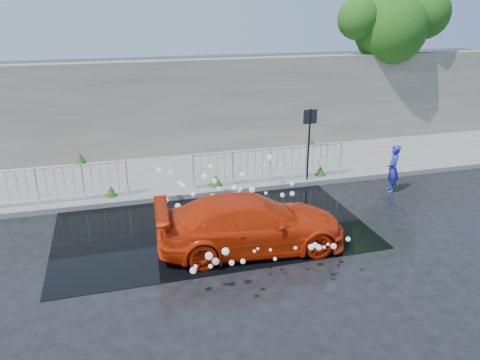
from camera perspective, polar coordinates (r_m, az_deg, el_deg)
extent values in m
plane|color=black|center=(11.65, -5.00, -7.81)|extent=(90.00, 90.00, 0.00)
cube|color=slate|center=(16.15, -8.43, 0.64)|extent=(30.00, 4.00, 0.15)
cube|color=slate|center=(14.29, -7.33, -1.97)|extent=(30.00, 0.25, 0.16)
cube|color=#646254|center=(17.76, -9.73, 8.53)|extent=(30.00, 0.60, 3.50)
cube|color=black|center=(12.60, -3.64, -5.42)|extent=(8.00, 5.00, 0.01)
cylinder|color=black|center=(15.11, 8.36, 3.95)|extent=(0.06, 0.06, 2.50)
cube|color=black|center=(14.86, 8.55, 7.64)|extent=(0.45, 0.04, 0.45)
cylinder|color=#332114|center=(21.98, 17.25, 11.80)|extent=(0.36, 0.36, 5.00)
sphere|color=#144510|center=(20.85, 17.89, 17.13)|extent=(2.92, 2.92, 2.92)
sphere|color=#144510|center=(21.68, 21.57, 18.41)|extent=(2.10, 2.10, 2.10)
sphere|color=#144510|center=(20.06, 14.23, 18.52)|extent=(1.65, 1.65, 1.65)
cylinder|color=silver|center=(14.28, -13.61, 0.26)|extent=(0.05, 0.05, 1.10)
cylinder|color=silver|center=(14.28, -23.82, 1.25)|extent=(5.00, 0.04, 0.04)
cylinder|color=silver|center=(14.60, -23.29, -2.27)|extent=(5.00, 0.04, 0.04)
cylinder|color=silver|center=(14.47, -5.70, 1.01)|extent=(0.05, 0.05, 1.10)
cylinder|color=silver|center=(16.04, 12.15, 2.63)|extent=(0.05, 0.05, 1.10)
cylinder|color=silver|center=(14.91, 3.73, 3.78)|extent=(5.00, 0.04, 0.04)
cylinder|color=silver|center=(15.21, 3.65, 0.35)|extent=(5.00, 0.04, 0.04)
cone|color=#134412|center=(14.46, -15.47, -1.28)|extent=(0.36, 0.36, 0.34)
cone|color=#134412|center=(14.77, -3.02, -0.02)|extent=(0.44, 0.44, 0.36)
cone|color=#134412|center=(15.90, 9.73, 1.17)|extent=(0.38, 0.38, 0.33)
cone|color=#134412|center=(17.80, -18.94, 2.54)|extent=(0.42, 0.42, 0.39)
cone|color=#134412|center=(19.42, 8.58, 4.69)|extent=(0.34, 0.34, 0.25)
sphere|color=white|center=(14.40, 3.64, 2.78)|extent=(0.16, 0.16, 0.16)
sphere|color=white|center=(12.05, -6.20, -4.84)|extent=(0.07, 0.07, 0.07)
sphere|color=white|center=(13.07, 5.19, -1.84)|extent=(0.13, 0.13, 0.13)
sphere|color=white|center=(13.14, -7.00, -0.59)|extent=(0.11, 0.11, 0.11)
sphere|color=white|center=(12.78, 6.85, -3.57)|extent=(0.06, 0.06, 0.06)
sphere|color=white|center=(13.29, 0.28, 0.68)|extent=(0.14, 0.14, 0.14)
sphere|color=white|center=(13.19, -7.43, -0.34)|extent=(0.11, 0.11, 0.11)
sphere|color=white|center=(12.64, 7.36, -4.05)|extent=(0.14, 0.14, 0.14)
sphere|color=white|center=(12.77, 3.17, -1.61)|extent=(0.09, 0.09, 0.09)
sphere|color=white|center=(13.72, -2.13, 0.71)|extent=(0.07, 0.07, 0.07)
sphere|color=white|center=(13.03, -6.89, -0.69)|extent=(0.13, 0.13, 0.13)
sphere|color=white|center=(11.76, -5.41, -6.85)|extent=(0.08, 0.08, 0.08)
sphere|color=white|center=(12.00, -5.04, -5.50)|extent=(0.17, 0.17, 0.17)
sphere|color=white|center=(12.05, 1.36, -5.55)|extent=(0.16, 0.16, 0.16)
sphere|color=white|center=(13.50, -9.82, 1.23)|extent=(0.15, 0.15, 0.15)
sphere|color=white|center=(14.01, 4.95, 1.85)|extent=(0.08, 0.08, 0.08)
sphere|color=white|center=(13.07, -7.06, -0.67)|extent=(0.10, 0.10, 0.10)
sphere|color=white|center=(12.76, -2.65, -1.02)|extent=(0.11, 0.11, 0.11)
sphere|color=white|center=(13.23, -4.43, 0.27)|extent=(0.13, 0.13, 0.13)
sphere|color=white|center=(13.04, 0.06, -1.14)|extent=(0.09, 0.09, 0.09)
sphere|color=white|center=(13.28, 6.34, -0.48)|extent=(0.12, 0.12, 0.12)
sphere|color=white|center=(13.16, -3.12, -0.12)|extent=(0.15, 0.15, 0.15)
sphere|color=white|center=(12.62, -5.73, -1.77)|extent=(0.12, 0.12, 0.12)
sphere|color=white|center=(12.99, 6.38, -1.66)|extent=(0.14, 0.14, 0.14)
sphere|color=white|center=(13.20, -4.36, 0.49)|extent=(0.16, 0.16, 0.16)
sphere|color=white|center=(13.05, 1.48, -1.18)|extent=(0.17, 0.17, 0.17)
sphere|color=white|center=(13.80, -3.63, 1.69)|extent=(0.13, 0.13, 0.13)
sphere|color=white|center=(13.84, 4.67, 0.79)|extent=(0.07, 0.07, 0.07)
sphere|color=white|center=(12.66, 4.88, -3.54)|extent=(0.11, 0.11, 0.11)
sphere|color=white|center=(12.47, 2.45, -4.88)|extent=(0.17, 0.17, 0.17)
sphere|color=white|center=(12.55, -9.07, -2.42)|extent=(0.17, 0.17, 0.17)
sphere|color=white|center=(12.76, -0.69, -0.98)|extent=(0.15, 0.15, 0.15)
sphere|color=white|center=(12.37, 0.52, -4.00)|extent=(0.17, 0.17, 0.17)
sphere|color=white|center=(12.87, -0.17, -1.44)|extent=(0.09, 0.09, 0.09)
sphere|color=white|center=(14.12, 3.12, 1.84)|extent=(0.09, 0.09, 0.09)
sphere|color=white|center=(12.66, -3.34, -2.00)|extent=(0.14, 0.14, 0.14)
sphere|color=white|center=(12.35, -7.59, -3.17)|extent=(0.16, 0.16, 0.16)
sphere|color=white|center=(12.36, -4.94, -2.74)|extent=(0.08, 0.08, 0.08)
sphere|color=white|center=(12.06, -6.95, -4.58)|extent=(0.10, 0.10, 0.10)
sphere|color=white|center=(13.50, -8.46, 0.99)|extent=(0.10, 0.10, 0.10)
sphere|color=white|center=(10.11, 2.18, -8.38)|extent=(0.06, 0.06, 0.06)
sphere|color=white|center=(9.19, 0.35, -9.89)|extent=(0.10, 0.10, 0.10)
sphere|color=white|center=(9.48, -5.74, -10.92)|extent=(0.14, 0.14, 0.14)
sphere|color=white|center=(10.64, 11.34, -7.91)|extent=(0.13, 0.13, 0.13)
sphere|color=white|center=(10.31, 4.28, -9.58)|extent=(0.08, 0.08, 0.08)
sphere|color=white|center=(10.41, 8.65, -8.08)|extent=(0.13, 0.13, 0.13)
sphere|color=white|center=(9.80, 9.58, -8.10)|extent=(0.12, 0.12, 0.12)
sphere|color=white|center=(10.02, 13.04, -7.03)|extent=(0.10, 0.10, 0.10)
sphere|color=white|center=(9.60, -3.62, -10.46)|extent=(0.09, 0.09, 0.09)
sphere|color=white|center=(9.85, 3.74, -8.50)|extent=(0.07, 0.07, 0.07)
sphere|color=white|center=(10.41, -2.99, -9.88)|extent=(0.16, 0.16, 0.16)
sphere|color=white|center=(10.37, -5.43, -10.45)|extent=(0.09, 0.09, 0.09)
sphere|color=white|center=(9.47, 9.13, -7.85)|extent=(0.11, 0.11, 0.11)
sphere|color=white|center=(10.34, 10.67, -7.72)|extent=(0.07, 0.07, 0.07)
sphere|color=white|center=(9.37, -1.78, -8.69)|extent=(0.16, 0.16, 0.16)
sphere|color=white|center=(8.85, -1.03, -10.06)|extent=(0.11, 0.11, 0.11)
sphere|color=white|center=(9.90, 10.21, -8.07)|extent=(0.07, 0.07, 0.07)
sphere|color=white|center=(10.07, 6.78, -8.23)|extent=(0.08, 0.08, 0.08)
sphere|color=white|center=(9.34, -3.81, -9.22)|extent=(0.16, 0.16, 0.16)
sphere|color=white|center=(9.79, 1.77, -8.67)|extent=(0.07, 0.07, 0.07)
imported|color=red|center=(11.15, 1.43, -5.33)|extent=(4.61, 2.16, 1.30)
imported|color=#202BA4|center=(15.27, 18.16, 1.33)|extent=(0.55, 0.64, 1.50)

